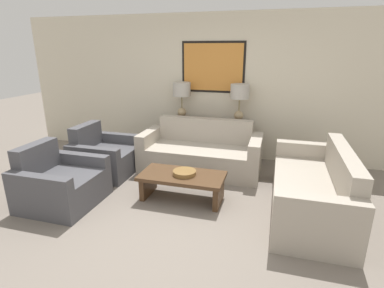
{
  "coord_description": "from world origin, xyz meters",
  "views": [
    {
      "loc": [
        1.19,
        -3.07,
        2.02
      ],
      "look_at": [
        0.0,
        1.07,
        0.65
      ],
      "focal_mm": 28.0,
      "sensor_mm": 36.0,
      "label": 1
    }
  ],
  "objects": [
    {
      "name": "armchair_near_camera",
      "position": [
        -1.54,
        -0.02,
        0.28
      ],
      "size": [
        0.92,
        0.96,
        0.82
      ],
      "color": "#4C4C51",
      "rests_on": "ground_plane"
    },
    {
      "name": "coffee_table",
      "position": [
        0.01,
        0.54,
        0.28
      ],
      "size": [
        1.16,
        0.59,
        0.37
      ],
      "color": "#4C331E",
      "rests_on": "ground_plane"
    },
    {
      "name": "console_table",
      "position": [
        0.0,
        2.27,
        0.38
      ],
      "size": [
        1.53,
        0.38,
        0.76
      ],
      "color": "#332319",
      "rests_on": "ground_plane"
    },
    {
      "name": "armchair_near_back_wall",
      "position": [
        -1.54,
        1.1,
        0.28
      ],
      "size": [
        0.92,
        0.96,
        0.82
      ],
      "color": "#4C4C51",
      "rests_on": "ground_plane"
    },
    {
      "name": "ground_plane",
      "position": [
        0.0,
        0.0,
        0.0
      ],
      "size": [
        20.0,
        20.0,
        0.0
      ],
      "primitive_type": "plane",
      "color": "slate"
    },
    {
      "name": "couch_by_side",
      "position": [
        1.72,
        0.67,
        0.3
      ],
      "size": [
        0.88,
        2.02,
        0.86
      ],
      "color": "#ADA393",
      "rests_on": "ground_plane"
    },
    {
      "name": "decorative_bowl",
      "position": [
        0.05,
        0.54,
        0.4
      ],
      "size": [
        0.32,
        0.32,
        0.06
      ],
      "color": "olive",
      "rests_on": "coffee_table"
    },
    {
      "name": "couch_by_back_wall",
      "position": [
        0.0,
        1.64,
        0.3
      ],
      "size": [
        2.02,
        0.88,
        0.86
      ],
      "color": "#ADA393",
      "rests_on": "ground_plane"
    },
    {
      "name": "table_lamp_left",
      "position": [
        -0.54,
        2.27,
        1.24
      ],
      "size": [
        0.33,
        0.33,
        0.67
      ],
      "color": "tan",
      "rests_on": "console_table"
    },
    {
      "name": "table_lamp_right",
      "position": [
        0.54,
        2.27,
        1.24
      ],
      "size": [
        0.33,
        0.33,
        0.67
      ],
      "color": "tan",
      "rests_on": "console_table"
    },
    {
      "name": "back_wall",
      "position": [
        0.0,
        2.54,
        1.33
      ],
      "size": [
        7.86,
        0.12,
        2.65
      ],
      "color": "beige",
      "rests_on": "ground_plane"
    }
  ]
}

